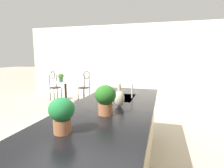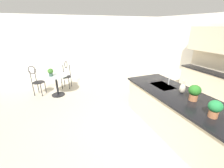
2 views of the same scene
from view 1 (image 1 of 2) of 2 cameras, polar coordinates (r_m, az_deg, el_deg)
name	(u,v)px [view 1 (image 1 of 2)]	position (r m, az deg, el deg)	size (l,w,h in m)	color
ground_plane	(65,153)	(3.21, -14.57, -20.37)	(40.00, 40.00, 0.00)	#B2A893
wall_left_window	(123,62)	(6.81, 3.56, 7.11)	(0.12, 7.80, 2.70)	silver
kitchen_island	(110,141)	(2.44, -0.53, -17.60)	(2.80, 1.06, 0.92)	beige
bistro_table	(66,90)	(6.04, -14.48, -2.00)	(0.80, 0.80, 0.74)	black
chair_near_window	(85,84)	(6.38, -8.60, -0.10)	(0.52, 0.50, 1.04)	black
chair_by_island	(55,84)	(6.64, -17.75, -0.07)	(0.51, 0.52, 1.04)	black
sink_faucet	(132,91)	(2.73, 6.39, -2.20)	(0.02, 0.02, 0.22)	#B2B5BA
potted_plant_on_table	(61,77)	(6.02, -15.89, 2.16)	(0.18, 0.18, 0.26)	#385147
potted_plant_counter_near	(105,98)	(1.94, -2.11, -4.41)	(0.23, 0.23, 0.32)	#9E603D
potted_plant_counter_far	(62,113)	(1.54, -15.64, -8.85)	(0.21, 0.21, 0.30)	#9E603D
vase_on_counter	(119,98)	(2.26, 2.33, -4.43)	(0.13, 0.13, 0.29)	#BCB29E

